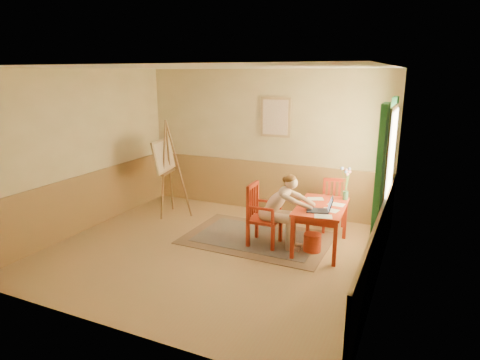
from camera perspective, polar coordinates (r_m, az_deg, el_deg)
The scene contains 14 objects.
room at distance 6.17m, azimuth -4.23°, elevation 2.21°, with size 5.04×4.54×2.84m.
wainscot at distance 7.10m, azimuth -1.02°, elevation -3.63°, with size 5.00×4.50×1.00m.
window at distance 6.55m, azimuth 19.65°, elevation 1.63°, with size 0.12×2.01×2.20m.
wall_portrait at distance 7.99m, azimuth 4.97°, elevation 8.66°, with size 0.60×0.05×0.76m.
rug at distance 7.05m, azimuth 2.40°, elevation -8.02°, with size 2.42×1.63×0.02m.
table at distance 6.57m, azimuth 11.18°, elevation -4.22°, with size 0.79×1.24×0.72m.
chair_left at distance 6.65m, azimuth 3.02°, elevation -4.83°, with size 0.48×0.46×1.02m.
chair_back at distance 7.47m, azimuth 12.89°, elevation -3.42°, with size 0.50×0.51×0.91m.
figure at distance 6.51m, azimuth 5.65°, elevation -3.83°, with size 0.90×0.39×1.22m.
laptop at distance 6.25m, azimuth 11.24°, elevation -3.88°, with size 0.43×0.32×0.23m.
papers at distance 6.47m, azimuth 11.84°, elevation -3.69°, with size 0.66×1.05×0.00m.
vase at distance 6.87m, azimuth 14.45°, elevation -0.65°, with size 0.19×0.29×0.54m.
wastebasket at distance 6.60m, azimuth 9.97°, elevation -8.56°, with size 0.27×0.27×0.29m, color #B43A1C.
easel at distance 8.05m, azimuth -10.28°, elevation 2.82°, with size 0.69×0.84×1.88m.
Camera 1 is at (2.90, -5.29, 2.72)m, focal length 30.81 mm.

